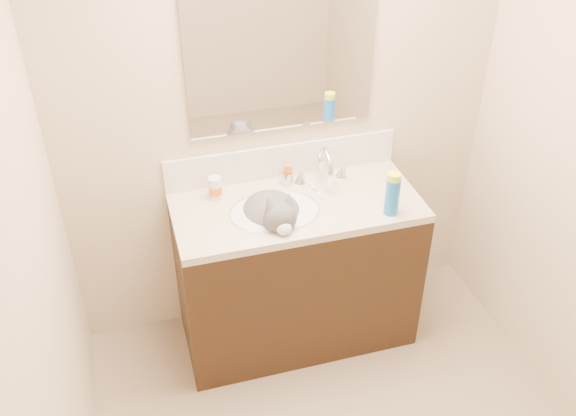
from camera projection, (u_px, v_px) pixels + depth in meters
room_shell at (390, 209)px, 1.97m from camera, size 2.24×2.54×2.52m
vanity_cabinet at (296, 274)px, 3.35m from camera, size 1.20×0.55×0.82m
counter_slab at (297, 207)px, 3.10m from camera, size 1.20×0.55×0.04m
basin at (275, 223)px, 3.08m from camera, size 0.45×0.36×0.14m
faucet at (324, 169)px, 3.19m from camera, size 0.28×0.20×0.21m
cat at (273, 217)px, 3.05m from camera, size 0.34×0.42×0.33m
backsplash at (282, 161)px, 3.25m from camera, size 1.20×0.02×0.18m
mirror at (282, 49)px, 2.91m from camera, size 0.90×0.02×0.80m
pill_bottle at (215, 188)px, 3.10m from camera, size 0.07×0.07×0.11m
pill_label at (215, 190)px, 3.11m from camera, size 0.07×0.07×0.04m
silver_jar at (287, 178)px, 3.22m from camera, size 0.07×0.07×0.07m
amber_bottle at (288, 174)px, 3.22m from camera, size 0.05×0.05×0.10m
toothbrush at (316, 191)px, 3.18m from camera, size 0.03×0.14×0.01m
toothbrush_head at (316, 190)px, 3.18m from camera, size 0.02×0.03×0.01m
spray_can at (392, 196)px, 2.98m from camera, size 0.07×0.07×0.19m
spray_cap at (394, 177)px, 2.92m from camera, size 0.06×0.06×0.04m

